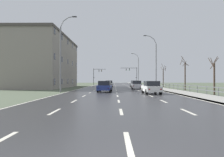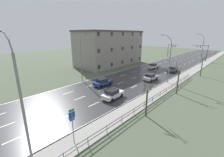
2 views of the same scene
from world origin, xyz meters
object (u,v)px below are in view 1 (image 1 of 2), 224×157
at_px(traffic_signal_left, 97,74).
at_px(car_far_right, 105,86).
at_px(street_lamp_distant, 138,70).
at_px(car_mid_centre, 109,84).
at_px(car_distant, 137,85).
at_px(traffic_signal_right, 133,73).
at_px(brick_building, 44,62).
at_px(street_lamp_left_bank, 62,55).
at_px(car_near_left, 151,87).
at_px(car_near_right, 134,84).
at_px(street_lamp_midground, 155,63).

distance_m(traffic_signal_left, car_far_right, 48.58).
bearing_deg(street_lamp_distant, car_mid_centre, -117.78).
bearing_deg(car_distant, traffic_signal_left, 108.48).
xyz_separation_m(street_lamp_distant, car_mid_centre, (-9.02, -17.12, -4.30)).
distance_m(traffic_signal_right, brick_building, 36.49).
bearing_deg(street_lamp_left_bank, traffic_signal_left, 89.22).
xyz_separation_m(traffic_signal_left, car_near_left, (10.94, -51.69, -3.25)).
height_order(car_near_left, brick_building, brick_building).
height_order(street_lamp_distant, car_near_right, street_lamp_distant).
bearing_deg(brick_building, traffic_signal_left, 72.32).
relative_size(street_lamp_left_bank, car_mid_centre, 2.50).
bearing_deg(car_distant, street_lamp_midground, 12.57).
distance_m(car_distant, car_near_right, 11.29).
height_order(street_lamp_distant, traffic_signal_left, street_lamp_distant).
bearing_deg(car_near_left, street_lamp_left_bank, 163.88).
bearing_deg(car_near_right, brick_building, -172.54).
xyz_separation_m(traffic_signal_left, brick_building, (-9.52, -29.88, 1.65)).
bearing_deg(car_near_left, car_distant, 88.83).
xyz_separation_m(traffic_signal_right, traffic_signal_left, (-13.22, 1.37, -0.31)).
distance_m(street_lamp_distant, car_mid_centre, 19.83).
bearing_deg(street_lamp_midground, street_lamp_left_bank, -142.64).
bearing_deg(traffic_signal_left, car_distant, -74.41).
relative_size(car_near_right, car_mid_centre, 1.00).
bearing_deg(car_near_right, street_lamp_distant, 79.88).
height_order(car_distant, car_near_right, same).
relative_size(street_lamp_left_bank, car_near_right, 2.51).
bearing_deg(brick_building, car_near_left, -46.83).
height_order(traffic_signal_right, car_mid_centre, traffic_signal_right).
bearing_deg(car_near_left, street_lamp_midground, 74.50).
bearing_deg(brick_building, street_lamp_midground, -17.78).
height_order(car_distant, car_mid_centre, same).
bearing_deg(car_distant, street_lamp_distant, 85.81).
bearing_deg(street_lamp_left_bank, car_far_right, 6.59).
relative_size(street_lamp_midground, car_distant, 2.44).
relative_size(car_near_left, car_far_right, 0.99).
height_order(street_lamp_left_bank, brick_building, brick_building).
bearing_deg(street_lamp_midground, brick_building, 162.22).
xyz_separation_m(street_lamp_midground, car_distant, (-3.60, -0.61, -4.18)).
xyz_separation_m(car_near_left, car_far_right, (-5.79, 3.49, 0.00)).
xyz_separation_m(car_distant, car_mid_centre, (-5.41, 11.93, 0.00)).
relative_size(street_lamp_distant, traffic_signal_left, 1.75).
height_order(car_mid_centre, brick_building, brick_building).
height_order(street_lamp_midground, car_near_right, street_lamp_midground).
distance_m(car_mid_centre, brick_building, 15.97).
height_order(traffic_signal_right, traffic_signal_left, traffic_signal_right).
height_order(car_near_right, car_far_right, same).
xyz_separation_m(traffic_signal_right, car_near_left, (-2.28, -50.32, -3.57)).
bearing_deg(street_lamp_distant, street_lamp_left_bank, -110.53).
bearing_deg(street_lamp_midground, car_near_left, -103.05).
bearing_deg(traffic_signal_right, car_near_left, -92.59).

